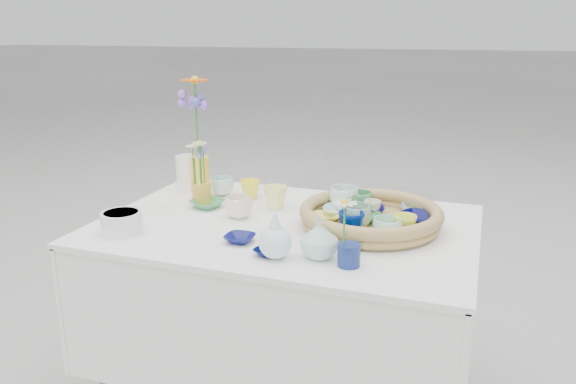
% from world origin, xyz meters
% --- Properties ---
extents(wicker_tray, '(0.47, 0.47, 0.08)m').
position_xyz_m(wicker_tray, '(0.28, 0.05, 0.80)').
color(wicker_tray, brown).
rests_on(wicker_tray, display_table).
extents(tray_ceramic_0, '(0.15, 0.15, 0.03)m').
position_xyz_m(tray_ceramic_0, '(0.25, 0.14, 0.80)').
color(tray_ceramic_0, '#040048').
rests_on(tray_ceramic_0, wicker_tray).
extents(tray_ceramic_1, '(0.17, 0.17, 0.03)m').
position_xyz_m(tray_ceramic_1, '(0.43, 0.09, 0.80)').
color(tray_ceramic_1, '#000137').
rests_on(tray_ceramic_1, wicker_tray).
extents(tray_ceramic_2, '(0.09, 0.09, 0.07)m').
position_xyz_m(tray_ceramic_2, '(0.40, -0.04, 0.82)').
color(tray_ceramic_2, '#DCE242').
rests_on(tray_ceramic_2, wicker_tray).
extents(tray_ceramic_3, '(0.13, 0.13, 0.03)m').
position_xyz_m(tray_ceramic_3, '(0.25, 0.05, 0.80)').
color(tray_ceramic_3, '#34823F').
rests_on(tray_ceramic_3, wicker_tray).
extents(tray_ceramic_4, '(0.13, 0.13, 0.08)m').
position_xyz_m(tray_ceramic_4, '(0.25, -0.02, 0.82)').
color(tray_ceramic_4, '#89B190').
rests_on(tray_ceramic_4, wicker_tray).
extents(tray_ceramic_5, '(0.13, 0.13, 0.03)m').
position_xyz_m(tray_ceramic_5, '(0.16, 0.09, 0.80)').
color(tray_ceramic_5, '#9BCDCA').
rests_on(tray_ceramic_5, wicker_tray).
extents(tray_ceramic_6, '(0.13, 0.13, 0.08)m').
position_xyz_m(tray_ceramic_6, '(0.16, 0.16, 0.82)').
color(tray_ceramic_6, white).
rests_on(tray_ceramic_6, wicker_tray).
extents(tray_ceramic_7, '(0.07, 0.07, 0.06)m').
position_xyz_m(tray_ceramic_7, '(0.27, 0.11, 0.81)').
color(tray_ceramic_7, beige).
rests_on(tray_ceramic_7, wicker_tray).
extents(tray_ceramic_8, '(0.12, 0.12, 0.03)m').
position_xyz_m(tray_ceramic_8, '(0.40, 0.21, 0.80)').
color(tray_ceramic_8, '#96CEFF').
rests_on(tray_ceramic_8, wicker_tray).
extents(tray_ceramic_9, '(0.11, 0.11, 0.08)m').
position_xyz_m(tray_ceramic_9, '(0.25, -0.09, 0.82)').
color(tray_ceramic_9, navy).
rests_on(tray_ceramic_9, wicker_tray).
extents(tray_ceramic_10, '(0.12, 0.12, 0.02)m').
position_xyz_m(tray_ceramic_10, '(0.13, 0.02, 0.79)').
color(tray_ceramic_10, '#DCD14E').
rests_on(tray_ceramic_10, wicker_tray).
extents(tray_ceramic_11, '(0.11, 0.11, 0.07)m').
position_xyz_m(tray_ceramic_11, '(0.36, -0.09, 0.82)').
color(tray_ceramic_11, '#A1DFC1').
rests_on(tray_ceramic_11, wicker_tray).
extents(tray_ceramic_12, '(0.10, 0.10, 0.07)m').
position_xyz_m(tray_ceramic_12, '(0.22, 0.17, 0.82)').
color(tray_ceramic_12, '#459258').
rests_on(tray_ceramic_12, wicker_tray).
extents(loose_ceramic_0, '(0.10, 0.10, 0.07)m').
position_xyz_m(loose_ceramic_0, '(-0.23, 0.23, 0.80)').
color(loose_ceramic_0, yellow).
rests_on(loose_ceramic_0, display_table).
extents(loose_ceramic_1, '(0.10, 0.10, 0.08)m').
position_xyz_m(loose_ceramic_1, '(-0.09, 0.14, 0.81)').
color(loose_ceramic_1, '#FAF38B').
rests_on(loose_ceramic_1, display_table).
extents(loose_ceramic_2, '(0.14, 0.14, 0.03)m').
position_xyz_m(loose_ceramic_2, '(-0.33, 0.07, 0.78)').
color(loose_ceramic_2, '#3B9153').
rests_on(loose_ceramic_2, display_table).
extents(loose_ceramic_3, '(0.12, 0.12, 0.08)m').
position_xyz_m(loose_ceramic_3, '(-0.18, 0.00, 0.80)').
color(loose_ceramic_3, '#EEE1CA').
rests_on(loose_ceramic_3, display_table).
extents(loose_ceramic_4, '(0.09, 0.09, 0.02)m').
position_xyz_m(loose_ceramic_4, '(-0.08, -0.21, 0.78)').
color(loose_ceramic_4, '#0B1050').
rests_on(loose_ceramic_4, display_table).
extents(loose_ceramic_5, '(0.12, 0.12, 0.07)m').
position_xyz_m(loose_ceramic_5, '(-0.35, 0.23, 0.80)').
color(loose_ceramic_5, silver).
rests_on(loose_ceramic_5, display_table).
extents(loose_ceramic_6, '(0.11, 0.11, 0.02)m').
position_xyz_m(loose_ceramic_6, '(0.05, -0.28, 0.78)').
color(loose_ceramic_6, '#000842').
rests_on(loose_ceramic_6, display_table).
extents(fluted_bowl, '(0.16, 0.16, 0.07)m').
position_xyz_m(fluted_bowl, '(-0.47, -0.26, 0.80)').
color(fluted_bowl, silver).
rests_on(fluted_bowl, display_table).
extents(bud_vase_paleblue, '(0.11, 0.11, 0.15)m').
position_xyz_m(bud_vase_paleblue, '(0.07, -0.30, 0.84)').
color(bud_vase_paleblue, silver).
rests_on(bud_vase_paleblue, display_table).
extents(bud_vase_seafoam, '(0.13, 0.13, 0.12)m').
position_xyz_m(bud_vase_seafoam, '(0.19, -0.25, 0.82)').
color(bud_vase_seafoam, '#A4D3C3').
rests_on(bud_vase_seafoam, display_table).
extents(bud_vase_cobalt, '(0.08, 0.08, 0.06)m').
position_xyz_m(bud_vase_cobalt, '(0.29, -0.28, 0.80)').
color(bud_vase_cobalt, navy).
rests_on(bud_vase_cobalt, display_table).
extents(single_daisy, '(0.10, 0.10, 0.14)m').
position_xyz_m(single_daisy, '(0.27, -0.29, 0.89)').
color(single_daisy, white).
rests_on(single_daisy, bud_vase_cobalt).
extents(tall_vase_yellow, '(0.08, 0.08, 0.14)m').
position_xyz_m(tall_vase_yellow, '(-0.47, 0.27, 0.83)').
color(tall_vase_yellow, yellow).
rests_on(tall_vase_yellow, display_table).
extents(gerbera, '(0.16, 0.16, 0.33)m').
position_xyz_m(gerbera, '(-0.47, 0.25, 1.06)').
color(gerbera, '#FE5C07').
rests_on(gerbera, tall_vase_yellow).
extents(hydrangea, '(0.09, 0.09, 0.31)m').
position_xyz_m(hydrangea, '(-0.48, 0.27, 1.02)').
color(hydrangea, '#4F53AD').
rests_on(hydrangea, tall_vase_yellow).
extents(white_pitcher, '(0.16, 0.12, 0.13)m').
position_xyz_m(white_pitcher, '(-0.54, 0.29, 0.83)').
color(white_pitcher, white).
rests_on(white_pitcher, display_table).
extents(daisy_cup, '(0.09, 0.09, 0.08)m').
position_xyz_m(daisy_cup, '(-0.38, 0.11, 0.81)').
color(daisy_cup, gold).
rests_on(daisy_cup, display_table).
extents(daisy_posy, '(0.09, 0.09, 0.15)m').
position_xyz_m(daisy_posy, '(-0.39, 0.10, 0.92)').
color(daisy_posy, silver).
rests_on(daisy_posy, daisy_cup).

